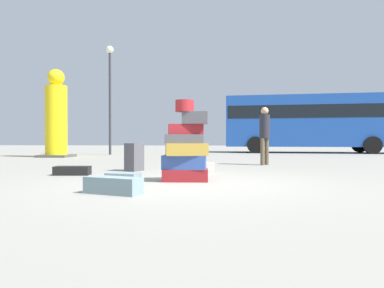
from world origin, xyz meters
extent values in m
plane|color=gray|center=(0.00, 0.00, 0.00)|extent=(80.00, 80.00, 0.00)
cube|color=maroon|center=(-0.15, 0.35, 0.11)|extent=(0.82, 0.51, 0.21)
cube|color=#334F99|center=(-0.17, 0.34, 0.33)|extent=(0.75, 0.44, 0.24)
cube|color=#B28C33|center=(-0.12, 0.29, 0.56)|extent=(0.79, 0.56, 0.21)
cube|color=#4C4C51|center=(-0.18, 0.33, 0.74)|extent=(0.72, 0.50, 0.16)
cube|color=maroon|center=(-0.15, 0.41, 0.91)|extent=(0.66, 0.46, 0.18)
cube|color=#4C4C51|center=(0.03, 0.33, 1.11)|extent=(0.45, 0.28, 0.21)
cylinder|color=maroon|center=(-0.16, 0.34, 1.32)|extent=(0.33, 0.33, 0.20)
cube|color=gray|center=(-1.18, 0.04, 0.08)|extent=(0.59, 0.42, 0.16)
cube|color=#4C4C51|center=(-1.57, 2.30, 0.32)|extent=(0.42, 0.47, 0.65)
cube|color=beige|center=(-0.01, 1.80, 0.12)|extent=(0.67, 0.42, 0.24)
cube|color=gray|center=(-0.95, -1.26, 0.11)|extent=(0.84, 0.53, 0.23)
cube|color=black|center=(-2.60, 1.23, 0.09)|extent=(0.74, 0.40, 0.18)
cylinder|color=brown|center=(1.75, 4.72, 0.39)|extent=(0.12, 0.12, 0.78)
cylinder|color=brown|center=(1.61, 4.55, 0.39)|extent=(0.12, 0.12, 0.78)
cylinder|color=#26262D|center=(1.68, 4.64, 1.11)|extent=(0.30, 0.30, 0.67)
sphere|color=tan|center=(1.68, 4.64, 1.56)|extent=(0.22, 0.22, 0.22)
cylinder|color=yellow|center=(-6.54, 8.72, 1.50)|extent=(0.90, 0.90, 2.99)
sphere|color=yellow|center=(-6.54, 8.72, 3.34)|extent=(0.70, 0.70, 0.70)
cube|color=#4C4C4C|center=(-6.54, 8.72, 0.05)|extent=(1.26, 1.26, 0.10)
cube|color=#1E4CA5|center=(5.22, 14.92, 1.75)|extent=(9.29, 3.35, 2.80)
cube|color=black|center=(5.22, 14.92, 2.24)|extent=(9.11, 3.36, 0.70)
cylinder|color=black|center=(8.28, 15.89, 0.45)|extent=(0.92, 0.33, 0.90)
cylinder|color=black|center=(8.04, 13.40, 0.45)|extent=(0.92, 0.33, 0.90)
cylinder|color=black|center=(2.39, 16.45, 0.45)|extent=(0.92, 0.33, 0.90)
cylinder|color=black|center=(2.16, 13.96, 0.45)|extent=(0.92, 0.33, 0.90)
cylinder|color=#333338|center=(-5.09, 11.41, 2.51)|extent=(0.12, 0.12, 5.01)
sphere|color=#F2F2CC|center=(-5.09, 11.41, 5.13)|extent=(0.36, 0.36, 0.36)
camera|label=1|loc=(0.56, -6.06, 0.73)|focal=34.24mm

